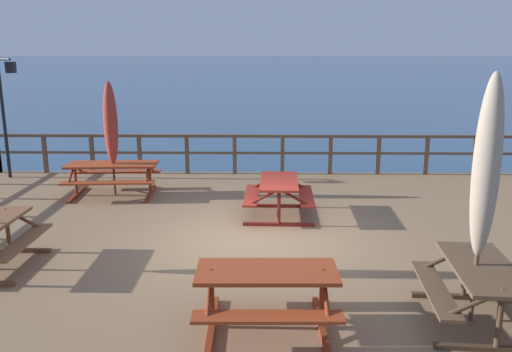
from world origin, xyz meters
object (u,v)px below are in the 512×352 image
at_px(picnic_table_front_left, 279,191).
at_px(lamp_post_hooked, 6,99).
at_px(picnic_table_front_right, 482,282).
at_px(patio_umbrella_short_front, 486,169).
at_px(patio_umbrella_short_mid, 111,124).
at_px(picnic_table_back_left, 267,286).
at_px(picnic_table_back_right, 112,172).

relative_size(picnic_table_front_left, lamp_post_hooked, 0.51).
bearing_deg(picnic_table_front_right, picnic_table_front_left, 119.18).
bearing_deg(patio_umbrella_short_front, picnic_table_front_left, 118.69).
bearing_deg(patio_umbrella_short_mid, patio_umbrella_short_front, -43.37).
height_order(picnic_table_front_right, patio_umbrella_short_front, patio_umbrella_short_front).
bearing_deg(patio_umbrella_short_mid, picnic_table_front_left, -22.21).
bearing_deg(picnic_table_back_left, picnic_table_front_left, 86.59).
xyz_separation_m(picnic_table_front_right, lamp_post_hooked, (-9.41, 7.49, 1.56)).
height_order(picnic_table_front_right, lamp_post_hooked, lamp_post_hooked).
distance_m(patio_umbrella_short_front, patio_umbrella_short_mid, 8.51).
height_order(picnic_table_back_left, patio_umbrella_short_front, patio_umbrella_short_front).
bearing_deg(picnic_table_front_right, picnic_table_back_left, -176.73).
height_order(patio_umbrella_short_front, lamp_post_hooked, lamp_post_hooked).
distance_m(picnic_table_back_right, patio_umbrella_short_mid, 1.13).
height_order(patio_umbrella_short_front, patio_umbrella_short_mid, patio_umbrella_short_front).
distance_m(picnic_table_front_right, patio_umbrella_short_mid, 8.66).
xyz_separation_m(picnic_table_front_left, patio_umbrella_short_front, (2.34, -4.27, 1.44)).
bearing_deg(patio_umbrella_short_front, patio_umbrella_short_mid, 136.63).
distance_m(picnic_table_back_right, picnic_table_front_left, 4.17).
bearing_deg(lamp_post_hooked, patio_umbrella_short_front, -38.55).
distance_m(patio_umbrella_short_mid, lamp_post_hooked, 3.57).
relative_size(patio_umbrella_short_front, patio_umbrella_short_mid, 1.17).
bearing_deg(picnic_table_back_left, lamp_post_hooked, 131.39).
bearing_deg(patio_umbrella_short_mid, picnic_table_back_right, -149.34).
distance_m(picnic_table_back_right, lamp_post_hooked, 3.85).
distance_m(picnic_table_back_right, picnic_table_back_left, 7.02).
height_order(patio_umbrella_short_mid, lamp_post_hooked, lamp_post_hooked).
relative_size(picnic_table_back_right, lamp_post_hooked, 0.68).
xyz_separation_m(patio_umbrella_short_front, patio_umbrella_short_mid, (-6.18, 5.84, -0.29)).
bearing_deg(patio_umbrella_short_mid, lamp_post_hooked, 153.06).
relative_size(picnic_table_back_right, picnic_table_front_left, 1.33).
bearing_deg(lamp_post_hooked, picnic_table_front_left, -24.39).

